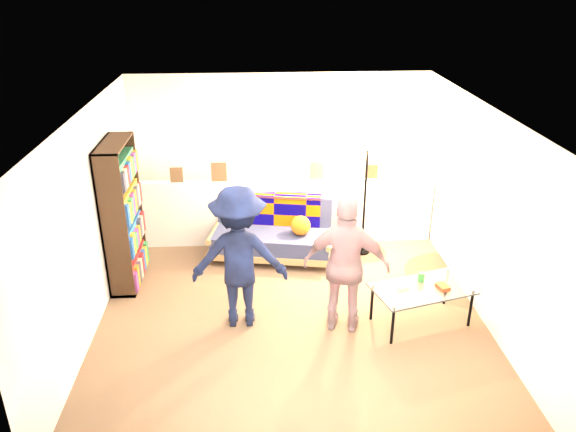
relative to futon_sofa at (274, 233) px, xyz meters
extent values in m
plane|color=brown|center=(0.15, -1.38, -0.35)|extent=(5.00, 5.00, 0.00)
cube|color=silver|center=(0.15, 1.12, 0.85)|extent=(4.50, 0.10, 2.40)
cube|color=silver|center=(-2.10, -1.38, 0.85)|extent=(0.10, 5.00, 2.40)
cube|color=silver|center=(2.40, -1.38, 0.85)|extent=(0.10, 5.00, 2.40)
cube|color=white|center=(0.15, -1.38, 2.05)|extent=(4.50, 5.00, 0.10)
cube|color=silver|center=(0.15, 0.42, 0.15)|extent=(4.45, 0.15, 1.00)
cube|color=brown|center=(-1.35, 0.40, 0.76)|extent=(0.18, 0.02, 0.22)
cube|color=brown|center=(-0.75, 0.40, 0.79)|extent=(0.22, 0.02, 0.28)
cube|color=white|center=(-0.05, 0.40, 0.88)|extent=(0.45, 0.02, 0.45)
cube|color=brown|center=(0.65, 0.40, 0.78)|extent=(0.20, 0.02, 0.26)
cube|color=brown|center=(1.45, 0.40, 0.75)|extent=(0.16, 0.02, 0.20)
cube|color=#A48250|center=(-0.03, -0.05, -0.21)|extent=(1.85, 1.08, 0.09)
cube|color=#313858|center=(-0.03, -0.10, -0.05)|extent=(1.73, 0.92, 0.22)
cube|color=#313858|center=(0.03, 0.24, 0.22)|extent=(1.66, 0.51, 0.52)
cylinder|color=#A48250|center=(-0.83, 0.09, 0.02)|extent=(0.22, 0.78, 0.08)
cylinder|color=#A48250|center=(0.78, -0.20, 0.02)|extent=(0.22, 0.78, 0.08)
cube|color=#090469|center=(0.01, 0.17, 0.22)|extent=(1.32, 0.33, 0.47)
cube|color=#090469|center=(0.04, 0.28, 0.48)|extent=(1.34, 0.46, 0.03)
sphere|color=orange|center=(0.37, -0.17, 0.19)|extent=(0.27, 0.27, 0.27)
cube|color=black|center=(-2.08, -0.57, 0.60)|extent=(0.02, 0.94, 1.89)
cube|color=black|center=(-1.93, -1.03, 0.60)|extent=(0.31, 0.02, 1.89)
cube|color=black|center=(-1.93, -0.11, 0.60)|extent=(0.31, 0.02, 1.89)
cube|color=black|center=(-1.93, -0.57, 1.53)|extent=(0.31, 0.94, 0.02)
cube|color=black|center=(-1.93, -0.57, -0.33)|extent=(0.31, 0.94, 0.04)
cube|color=black|center=(-1.93, -0.57, 0.16)|extent=(0.31, 0.90, 0.02)
cube|color=black|center=(-1.93, -0.57, 0.60)|extent=(0.31, 0.90, 0.02)
cube|color=black|center=(-1.93, -0.57, 1.04)|extent=(0.31, 0.90, 0.02)
cube|color=red|center=(-1.91, -0.57, -0.14)|extent=(0.23, 0.88, 0.31)
cube|color=#2865AE|center=(-1.91, -0.57, 0.32)|extent=(0.23, 0.88, 0.29)
cube|color=gold|center=(-1.91, -0.57, 0.77)|extent=(0.23, 0.88, 0.31)
cube|color=#338D59|center=(-1.91, -0.57, 1.21)|extent=(0.23, 0.88, 0.29)
cylinder|color=black|center=(1.22, -2.15, -0.12)|extent=(0.04, 0.04, 0.45)
cylinder|color=black|center=(2.19, -1.87, -0.12)|extent=(0.04, 0.04, 0.45)
cylinder|color=black|center=(1.09, -1.68, -0.12)|extent=(0.04, 0.04, 0.45)
cylinder|color=black|center=(2.05, -1.40, -0.12)|extent=(0.04, 0.04, 0.45)
cube|color=silver|center=(1.64, -1.77, 0.11)|extent=(1.25, 0.90, 0.02)
cube|color=silver|center=(1.41, -1.78, 0.14)|extent=(0.14, 0.09, 0.03)
cube|color=#C14422|center=(1.86, -1.81, 0.15)|extent=(0.15, 0.18, 0.04)
cylinder|color=green|center=(1.65, -1.63, 0.18)|extent=(0.10, 0.10, 0.11)
cylinder|color=black|center=(1.28, 0.01, -0.33)|extent=(0.28, 0.28, 0.03)
cylinder|color=black|center=(1.28, 0.01, 0.43)|extent=(0.04, 0.04, 1.55)
sphere|color=#FFC672|center=(1.20, 0.09, 1.06)|extent=(0.13, 0.13, 0.13)
sphere|color=#FFC672|center=(1.39, -0.06, 1.13)|extent=(0.13, 0.13, 0.13)
sphere|color=#FFC672|center=(1.34, 0.11, 1.20)|extent=(0.13, 0.13, 0.13)
imported|color=black|center=(-0.44, -1.61, 0.50)|extent=(1.10, 0.64, 1.68)
imported|color=#D28894|center=(0.74, -1.81, 0.46)|extent=(1.02, 0.61, 1.62)
camera|label=1|loc=(-0.23, -7.16, 3.48)|focal=35.00mm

